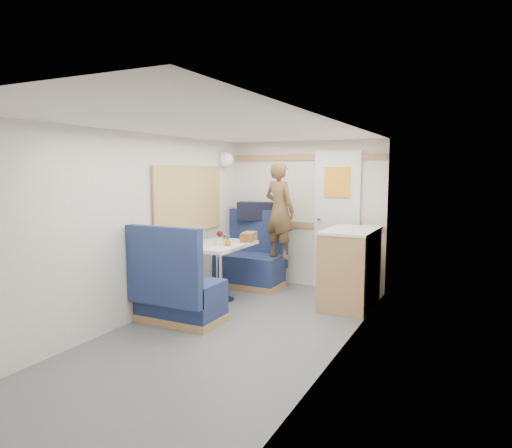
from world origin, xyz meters
The scene contains 27 objects.
floor centered at (0.00, 0.00, 0.00)m, with size 4.50×4.50×0.00m, color #515156.
ceiling centered at (0.00, 0.00, 2.00)m, with size 4.50×4.50×0.00m, color silver.
wall_back centered at (0.00, 2.25, 1.00)m, with size 2.20×0.02×2.00m, color silver.
wall_left centered at (-1.10, 0.00, 1.00)m, with size 0.02×4.50×2.00m, color silver.
wall_right centered at (1.10, 0.00, 1.00)m, with size 0.02×4.50×2.00m, color silver.
oak_trim_low centered at (0.00, 2.23, 0.85)m, with size 2.15×0.02×0.08m, color #AB8C4D.
oak_trim_high centered at (0.00, 2.23, 1.78)m, with size 2.15×0.02×0.08m, color #AB8C4D.
side_window centered at (-1.08, 1.00, 1.25)m, with size 0.04×1.30×0.72m, color gray.
rear_door centered at (0.45, 2.22, 0.97)m, with size 0.62×0.12×1.86m.
dinette_table centered at (-0.65, 1.00, 0.57)m, with size 0.62×0.92×0.72m.
bench_far centered at (-0.65, 1.86, 0.30)m, with size 0.90×0.59×1.05m.
bench_near centered at (-0.65, 0.14, 0.30)m, with size 0.90×0.59×1.05m.
ledge centered at (-0.65, 2.12, 0.88)m, with size 0.90×0.14×0.04m, color #AB8C4D.
dome_light centered at (-1.04, 1.85, 1.75)m, with size 0.20×0.20×0.20m, color white.
galley_counter centered at (0.82, 1.55, 0.47)m, with size 0.57×0.92×0.92m.
person centered at (-0.20, 1.79, 1.08)m, with size 0.46×0.30×1.27m, color brown.
duffel_bag centered at (-0.70, 2.12, 1.03)m, with size 0.53×0.25×0.25m, color black.
tray centered at (-0.44, 0.90, 0.73)m, with size 0.26×0.34×0.02m, color white.
orange_fruit centered at (-0.43, 0.82, 0.77)m, with size 0.07×0.07×0.07m, color orange.
cheese_block centered at (-0.52, 0.84, 0.76)m, with size 0.10×0.06×0.04m, color #DBC67E.
wine_glass centered at (-0.60, 0.94, 0.84)m, with size 0.08×0.08×0.17m.
tumbler_left centered at (-0.75, 0.62, 0.77)m, with size 0.07×0.07×0.11m, color white.
tumbler_right centered at (-0.55, 1.00, 0.78)m, with size 0.07×0.07×0.12m, color silver.
beer_glass centered at (-0.43, 1.18, 0.77)m, with size 0.07×0.07×0.11m, color brown.
pepper_grinder centered at (-0.62, 1.08, 0.77)m, with size 0.04×0.04×0.09m, color black.
salt_grinder centered at (-0.65, 0.88, 0.76)m, with size 0.03×0.03×0.08m, color silver.
bread_loaf centered at (-0.43, 1.36, 0.78)m, with size 0.14×0.27×0.11m, color brown.
Camera 1 is at (2.17, -3.69, 1.61)m, focal length 32.00 mm.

